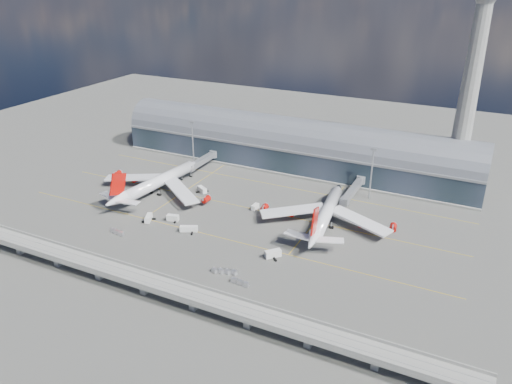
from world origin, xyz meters
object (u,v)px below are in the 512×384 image
at_px(service_truck_5, 202,190).
at_px(cargo_train_2, 240,282).
at_px(service_truck_1, 173,218).
at_px(service_truck_4, 255,207).
at_px(floodlight_mast_left, 193,142).
at_px(airliner_left, 156,183).
at_px(service_truck_0, 149,218).
at_px(service_truck_3, 273,254).
at_px(cargo_train_1, 224,271).
at_px(cargo_train_0, 117,232).
at_px(airliner_right, 326,215).
at_px(service_truck_2, 189,229).
at_px(floodlight_mast_right, 372,172).
at_px(control_tower, 470,88).

height_order(service_truck_5, cargo_train_2, service_truck_5).
relative_size(service_truck_1, service_truck_4, 1.25).
bearing_deg(floodlight_mast_left, service_truck_5, -51.33).
distance_m(airliner_left, service_truck_0, 30.16).
xyz_separation_m(service_truck_3, cargo_train_1, (-11.51, -17.88, -0.73)).
height_order(airliner_left, cargo_train_1, airliner_left).
bearing_deg(floodlight_mast_left, airliner_left, -84.46).
bearing_deg(service_truck_4, cargo_train_0, -129.57).
xyz_separation_m(airliner_left, service_truck_3, (76.41, -29.32, -4.08)).
bearing_deg(floodlight_mast_left, cargo_train_2, -49.69).
height_order(airliner_right, cargo_train_1, airliner_right).
height_order(service_truck_0, service_truck_2, service_truck_0).
bearing_deg(cargo_train_2, service_truck_1, 53.70).
relative_size(airliner_right, service_truck_2, 8.10).
xyz_separation_m(service_truck_3, service_truck_4, (-24.53, 34.26, -0.28)).
height_order(floodlight_mast_right, cargo_train_2, floodlight_mast_right).
xyz_separation_m(control_tower, service_truck_3, (-54.70, -97.41, -50.07)).
height_order(floodlight_mast_left, cargo_train_1, floodlight_mast_left).
xyz_separation_m(service_truck_2, service_truck_5, (-16.29, 37.00, 0.06)).
bearing_deg(cargo_train_2, cargo_train_0, 76.20).
height_order(service_truck_1, service_truck_5, service_truck_1).
xyz_separation_m(airliner_left, service_truck_2, (36.05, -26.48, -4.23)).
bearing_deg(control_tower, cargo_train_0, -137.92).
bearing_deg(airliner_right, cargo_train_0, -155.96).
bearing_deg(cargo_train_0, floodlight_mast_right, -56.86).
bearing_deg(service_truck_3, cargo_train_0, -126.88).
height_order(service_truck_0, cargo_train_0, service_truck_0).
distance_m(floodlight_mast_left, airliner_right, 96.97).
bearing_deg(service_truck_5, service_truck_4, -70.63).
relative_size(floodlight_mast_left, floodlight_mast_right, 1.00).
relative_size(control_tower, service_truck_1, 18.36).
distance_m(service_truck_3, service_truck_4, 42.14).
relative_size(control_tower, floodlight_mast_right, 4.01).
distance_m(airliner_right, service_truck_0, 77.71).
bearing_deg(airliner_right, cargo_train_1, -119.23).
height_order(service_truck_5, cargo_train_1, service_truck_5).
xyz_separation_m(airliner_right, cargo_train_2, (-12.76, -55.54, -4.29)).
bearing_deg(service_truck_5, floodlight_mast_right, -39.58).
distance_m(service_truck_0, service_truck_5, 36.87).
bearing_deg(cargo_train_2, floodlight_mast_left, 35.13).
height_order(control_tower, service_truck_0, control_tower).
bearing_deg(floodlight_mast_left, service_truck_1, -65.31).
bearing_deg(service_truck_1, service_truck_4, -61.38).
height_order(service_truck_3, cargo_train_0, service_truck_3).
relative_size(airliner_right, service_truck_4, 13.86).
height_order(control_tower, floodlight_mast_left, control_tower).
relative_size(floodlight_mast_right, airliner_right, 0.41).
xyz_separation_m(airliner_left, service_truck_0, (14.70, -26.00, -4.23)).
relative_size(service_truck_0, cargo_train_0, 0.93).
distance_m(floodlight_mast_left, airliner_left, 41.06).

